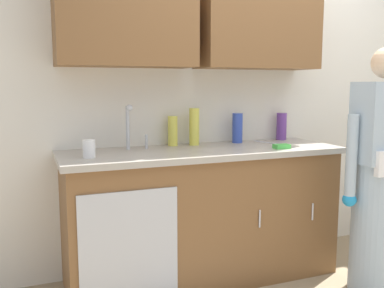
# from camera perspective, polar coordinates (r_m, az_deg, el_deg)

# --- Properties ---
(kitchen_wall_with_uppers) EXTENTS (4.80, 0.44, 2.70)m
(kitchen_wall_with_uppers) POSITION_cam_1_polar(r_m,az_deg,el_deg) (3.39, 6.00, 9.43)
(kitchen_wall_with_uppers) COLOR silver
(kitchen_wall_with_uppers) RESTS_ON ground
(counter_cabinet) EXTENTS (1.90, 0.62, 0.90)m
(counter_cabinet) POSITION_cam_1_polar(r_m,az_deg,el_deg) (3.09, 1.35, -9.69)
(counter_cabinet) COLOR brown
(counter_cabinet) RESTS_ON ground
(countertop) EXTENTS (1.96, 0.66, 0.04)m
(countertop) POSITION_cam_1_polar(r_m,az_deg,el_deg) (2.98, 1.42, -1.02)
(countertop) COLOR #A8A093
(countertop) RESTS_ON counter_cabinet
(sink) EXTENTS (0.50, 0.36, 0.35)m
(sink) POSITION_cam_1_polar(r_m,az_deg,el_deg) (2.84, -7.08, -1.40)
(sink) COLOR #B7BABF
(sink) RESTS_ON counter_cabinet
(person_at_sink) EXTENTS (0.55, 0.34, 1.62)m
(person_at_sink) POSITION_cam_1_polar(r_m,az_deg,el_deg) (3.08, 23.74, -5.72)
(person_at_sink) COLOR white
(person_at_sink) RESTS_ON ground
(bottle_water_tall) EXTENTS (0.08, 0.08, 0.23)m
(bottle_water_tall) POSITION_cam_1_polar(r_m,az_deg,el_deg) (3.30, 6.07, 2.13)
(bottle_water_tall) COLOR #334CB2
(bottle_water_tall) RESTS_ON countertop
(bottle_water_short) EXTENTS (0.07, 0.07, 0.27)m
(bottle_water_short) POSITION_cam_1_polar(r_m,az_deg,el_deg) (3.15, 0.29, 2.32)
(bottle_water_short) COLOR #D8D14C
(bottle_water_short) RESTS_ON countertop
(bottle_cleaner_spray) EXTENTS (0.08, 0.08, 0.22)m
(bottle_cleaner_spray) POSITION_cam_1_polar(r_m,az_deg,el_deg) (3.53, 11.84, 2.31)
(bottle_cleaner_spray) COLOR #66388C
(bottle_cleaner_spray) RESTS_ON countertop
(bottle_soap) EXTENTS (0.07, 0.07, 0.22)m
(bottle_soap) POSITION_cam_1_polar(r_m,az_deg,el_deg) (3.12, -2.59, 1.75)
(bottle_soap) COLOR #D8D14C
(bottle_soap) RESTS_ON countertop
(cup_by_sink) EXTENTS (0.08, 0.08, 0.11)m
(cup_by_sink) POSITION_cam_1_polar(r_m,az_deg,el_deg) (2.68, -13.56, -0.62)
(cup_by_sink) COLOR white
(cup_by_sink) RESTS_ON countertop
(knife_on_counter) EXTENTS (0.09, 0.24, 0.01)m
(knife_on_counter) POSITION_cam_1_polar(r_m,az_deg,el_deg) (3.34, 9.87, 0.22)
(knife_on_counter) COLOR silver
(knife_on_counter) RESTS_ON countertop
(sponge) EXTENTS (0.11, 0.07, 0.03)m
(sponge) POSITION_cam_1_polar(r_m,az_deg,el_deg) (3.05, 11.86, -0.31)
(sponge) COLOR #4CBF4C
(sponge) RESTS_ON countertop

